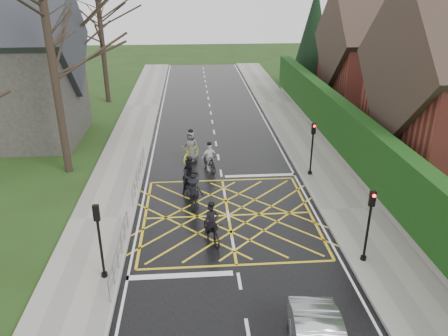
{
  "coord_description": "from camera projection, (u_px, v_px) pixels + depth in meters",
  "views": [
    {
      "loc": [
        -1.6,
        -18.36,
        10.54
      ],
      "look_at": [
        0.01,
        2.79,
        1.3
      ],
      "focal_mm": 35.0,
      "sensor_mm": 36.0,
      "label": 1
    }
  ],
  "objects": [
    {
      "name": "cyclist_mid",
      "position": [
        194.0,
        195.0,
        21.74
      ],
      "size": [
        1.01,
        1.75,
        1.71
      ],
      "rotation": [
        0.0,
        0.0,
        0.0
      ],
      "color": "black",
      "rests_on": "ground"
    },
    {
      "name": "conifer",
      "position": [
        313.0,
        39.0,
        43.62
      ],
      "size": [
        4.6,
        4.6,
        10.0
      ],
      "color": "black",
      "rests_on": "ground"
    },
    {
      "name": "cyclist_front",
      "position": [
        210.0,
        160.0,
        25.77
      ],
      "size": [
        1.09,
        1.88,
        1.81
      ],
      "rotation": [
        0.0,
        0.0,
        0.34
      ],
      "color": "black",
      "rests_on": "ground"
    },
    {
      "name": "railing_north",
      "position": [
        138.0,
        170.0,
        24.12
      ],
      "size": [
        0.05,
        6.04,
        1.03
      ],
      "color": "slate",
      "rests_on": "ground"
    },
    {
      "name": "road",
      "position": [
        228.0,
        215.0,
        21.1
      ],
      "size": [
        9.0,
        80.0,
        0.01
      ],
      "primitive_type": "cube",
      "color": "black",
      "rests_on": "ground"
    },
    {
      "name": "sidewalk_right",
      "position": [
        349.0,
        210.0,
        21.49
      ],
      "size": [
        3.0,
        80.0,
        0.15
      ],
      "primitive_type": "cube",
      "color": "gray",
      "rests_on": "ground"
    },
    {
      "name": "cyclist_lead",
      "position": [
        191.0,
        150.0,
        27.16
      ],
      "size": [
        1.56,
        2.26,
        2.08
      ],
      "rotation": [
        0.0,
        0.0,
        -0.42
      ],
      "color": "#BCC117",
      "rests_on": "ground"
    },
    {
      "name": "traffic_light_sw",
      "position": [
        100.0,
        242.0,
        15.98
      ],
      "size": [
        0.24,
        0.31,
        3.21
      ],
      "color": "black",
      "rests_on": "ground"
    },
    {
      "name": "traffic_light_se",
      "position": [
        368.0,
        227.0,
        16.95
      ],
      "size": [
        0.24,
        0.31,
        3.21
      ],
      "rotation": [
        0.0,
        0.0,
        3.14
      ],
      "color": "black",
      "rests_on": "ground"
    },
    {
      "name": "sidewalk_left",
      "position": [
        102.0,
        219.0,
        20.66
      ],
      "size": [
        3.0,
        80.0,
        0.15
      ],
      "primitive_type": "cube",
      "color": "gray",
      "rests_on": "ground"
    },
    {
      "name": "cyclist_back",
      "position": [
        190.0,
        180.0,
        22.98
      ],
      "size": [
        1.37,
        2.17,
        2.11
      ],
      "rotation": [
        0.0,
        0.0,
        0.4
      ],
      "color": "black",
      "rests_on": "ground"
    },
    {
      "name": "cyclist_rear",
      "position": [
        212.0,
        228.0,
        18.91
      ],
      "size": [
        1.2,
        2.02,
        1.86
      ],
      "rotation": [
        0.0,
        0.0,
        0.3
      ],
      "color": "black",
      "rests_on": "ground"
    },
    {
      "name": "railing_south",
      "position": [
        119.0,
        247.0,
        17.27
      ],
      "size": [
        0.05,
        5.04,
        1.03
      ],
      "color": "slate",
      "rests_on": "ground"
    },
    {
      "name": "tree_mid",
      "position": [
        65.0,
        9.0,
        29.75
      ],
      "size": [
        10.08,
        10.08,
        12.48
      ],
      "color": "black",
      "rests_on": "ground"
    },
    {
      "name": "tree_near",
      "position": [
        48.0,
        33.0,
        22.8
      ],
      "size": [
        9.24,
        9.24,
        11.44
      ],
      "color": "black",
      "rests_on": "ground"
    },
    {
      "name": "house_far",
      "position": [
        384.0,
        58.0,
        36.84
      ],
      "size": [
        9.8,
        8.8,
        10.3
      ],
      "color": "maroon",
      "rests_on": "ground"
    },
    {
      "name": "ground",
      "position": [
        228.0,
        216.0,
        21.1
      ],
      "size": [
        120.0,
        120.0,
        0.0
      ],
      "primitive_type": "plane",
      "color": "#1C3110",
      "rests_on": "ground"
    },
    {
      "name": "tree_far",
      "position": [
        100.0,
        20.0,
        37.69
      ],
      "size": [
        8.4,
        8.4,
        10.4
      ],
      "color": "black",
      "rests_on": "ground"
    },
    {
      "name": "stone_wall",
      "position": [
        345.0,
        158.0,
        26.99
      ],
      "size": [
        0.5,
        38.0,
        0.7
      ],
      "primitive_type": "cube",
      "color": "slate",
      "rests_on": "ground"
    },
    {
      "name": "traffic_light_ne",
      "position": [
        312.0,
        149.0,
        24.63
      ],
      "size": [
        0.24,
        0.31,
        3.21
      ],
      "rotation": [
        0.0,
        0.0,
        3.14
      ],
      "color": "black",
      "rests_on": "ground"
    },
    {
      "name": "hedge",
      "position": [
        348.0,
        131.0,
        26.29
      ],
      "size": [
        0.9,
        38.0,
        2.8
      ],
      "primitive_type": "cube",
      "color": "black",
      "rests_on": "stone_wall"
    },
    {
      "name": "church",
      "position": [
        12.0,
        70.0,
        29.16
      ],
      "size": [
        8.8,
        7.8,
        11.0
      ],
      "color": "#2D2B28",
      "rests_on": "ground"
    }
  ]
}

